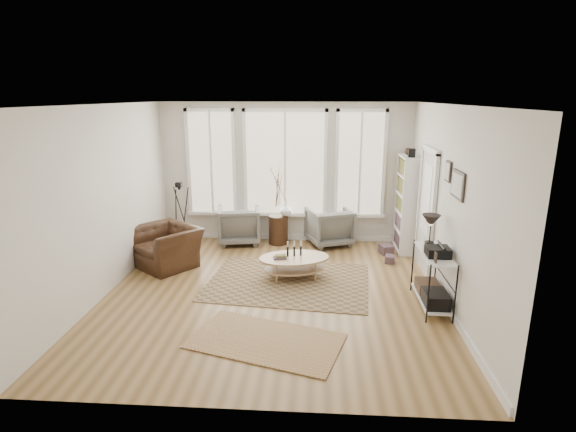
# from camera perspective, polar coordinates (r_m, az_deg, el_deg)

# --- Properties ---
(room) EXTENTS (5.50, 5.54, 2.90)m
(room) POSITION_cam_1_polar(r_m,az_deg,el_deg) (6.77, -1.84, 1.42)
(room) COLOR olive
(room) RESTS_ON ground
(bay_window) EXTENTS (4.14, 0.12, 2.24)m
(bay_window) POSITION_cam_1_polar(r_m,az_deg,el_deg) (9.37, -0.38, 6.40)
(bay_window) COLOR beige
(bay_window) RESTS_ON ground
(door) EXTENTS (0.09, 1.06, 2.22)m
(door) POSITION_cam_1_polar(r_m,az_deg,el_deg) (8.13, 17.17, 0.88)
(door) COLOR silver
(door) RESTS_ON ground
(bookcase) EXTENTS (0.31, 0.85, 2.06)m
(bookcase) POSITION_cam_1_polar(r_m,az_deg,el_deg) (9.16, 14.78, 1.54)
(bookcase) COLOR white
(bookcase) RESTS_ON ground
(low_shelf) EXTENTS (0.38, 1.08, 1.30)m
(low_shelf) POSITION_cam_1_polar(r_m,az_deg,el_deg) (6.93, 17.91, -6.95)
(low_shelf) COLOR white
(low_shelf) RESTS_ON ground
(wall_art) EXTENTS (0.04, 0.88, 0.44)m
(wall_art) POSITION_cam_1_polar(r_m,az_deg,el_deg) (6.64, 20.46, 4.17)
(wall_art) COLOR black
(wall_art) RESTS_ON ground
(rug_main) EXTENTS (2.82, 2.23, 0.01)m
(rug_main) POSITION_cam_1_polar(r_m,az_deg,el_deg) (7.59, 0.04, -8.34)
(rug_main) COLOR brown
(rug_main) RESTS_ON ground
(rug_runner) EXTENTS (2.10, 1.55, 0.01)m
(rug_runner) POSITION_cam_1_polar(r_m,az_deg,el_deg) (5.92, -2.83, -15.51)
(rug_runner) COLOR brown
(rug_runner) RESTS_ON ground
(coffee_table) EXTENTS (1.33, 1.01, 0.55)m
(coffee_table) POSITION_cam_1_polar(r_m,az_deg,el_deg) (7.66, 0.73, -5.81)
(coffee_table) COLOR tan
(coffee_table) RESTS_ON ground
(armchair_left) EXTENTS (0.97, 0.99, 0.78)m
(armchair_left) POSITION_cam_1_polar(r_m,az_deg,el_deg) (9.48, -6.26, -1.12)
(armchair_left) COLOR slate
(armchair_left) RESTS_ON ground
(armchair_right) EXTENTS (1.07, 1.09, 0.77)m
(armchair_right) POSITION_cam_1_polar(r_m,az_deg,el_deg) (9.36, 5.27, -1.34)
(armchair_right) COLOR slate
(armchair_right) RESTS_ON ground
(side_table) EXTENTS (0.40, 0.40, 1.69)m
(side_table) POSITION_cam_1_polar(r_m,az_deg,el_deg) (9.28, -1.25, 1.30)
(side_table) COLOR #362014
(side_table) RESTS_ON ground
(vase) EXTENTS (0.30, 0.30, 0.26)m
(vase) POSITION_cam_1_polar(r_m,az_deg,el_deg) (9.28, -0.28, 0.81)
(vase) COLOR silver
(vase) RESTS_ON side_table
(accent_chair) EXTENTS (1.47, 1.45, 0.72)m
(accent_chair) POSITION_cam_1_polar(r_m,az_deg,el_deg) (8.49, -15.23, -3.76)
(accent_chair) COLOR #362014
(accent_chair) RESTS_ON ground
(tripod_camera) EXTENTS (0.47, 0.47, 1.32)m
(tripod_camera) POSITION_cam_1_polar(r_m,az_deg,el_deg) (9.47, -13.43, -0.10)
(tripod_camera) COLOR black
(tripod_camera) RESTS_ON ground
(book_stack_near) EXTENTS (0.30, 0.34, 0.18)m
(book_stack_near) POSITION_cam_1_polar(r_m,az_deg,el_deg) (9.06, 12.35, -4.16)
(book_stack_near) COLOR brown
(book_stack_near) RESTS_ON ground
(book_stack_far) EXTENTS (0.21, 0.25, 0.14)m
(book_stack_far) POSITION_cam_1_polar(r_m,az_deg,el_deg) (8.62, 12.80, -5.35)
(book_stack_far) COLOR brown
(book_stack_far) RESTS_ON ground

